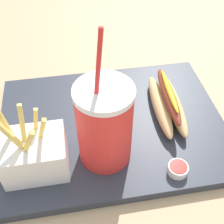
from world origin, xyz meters
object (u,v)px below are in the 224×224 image
soda_cup (105,125)px  ketchup_cup_2 (178,169)px  hot_dog_1 (167,102)px  ketchup_cup_1 (101,88)px  fries_basket (35,154)px

soda_cup → ketchup_cup_2: (-0.12, 0.06, -0.07)m
hot_dog_1 → ketchup_cup_2: bearing=80.5°
soda_cup → ketchup_cup_1: 0.19m
hot_dog_1 → fries_basket: bearing=20.2°
soda_cup → ketchup_cup_1: bearing=-95.7°
hot_dog_1 → ketchup_cup_1: bearing=-33.6°
soda_cup → hot_dog_1: size_ratio=1.38×
hot_dog_1 → ketchup_cup_2: hot_dog_1 is taller
ketchup_cup_2 → hot_dog_1: bearing=-99.5°
fries_basket → hot_dog_1: bearing=-159.8°
hot_dog_1 → ketchup_cup_1: 0.15m
soda_cup → hot_dog_1: soda_cup is taller
ketchup_cup_1 → ketchup_cup_2: bearing=113.4°
hot_dog_1 → ketchup_cup_2: (0.03, 0.15, -0.01)m
fries_basket → ketchup_cup_2: bearing=167.7°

